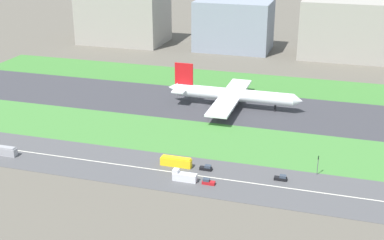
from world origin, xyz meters
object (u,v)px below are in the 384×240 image
car_0 (208,182)px  fuel_tank_west (228,25)px  airliner (231,95)px  truck_0 (184,177)px  terminal_building (124,16)px  car_2 (206,168)px  office_tower (349,29)px  hangar_building (234,25)px  bus_0 (176,162)px  bus_1 (3,151)px  traffic_light (318,164)px  car_1 (281,178)px

car_0 → fuel_tank_west: 242.06m
airliner → truck_0: airliner is taller
terminal_building → fuel_tank_west: 80.71m
airliner → terminal_building: size_ratio=1.10×
car_2 → car_0: size_ratio=1.00×
office_tower → fuel_tank_west: office_tower is taller
hangar_building → office_tower: (74.44, 0.00, 1.69)m
bus_0 → bus_1: 67.22m
car_2 → traffic_light: (38.35, 7.99, 3.37)m
car_2 → office_tower: office_tower is taller
fuel_tank_west → truck_0: bearing=-80.4°
office_tower → car_2: bearing=-103.4°
airliner → traffic_light: (45.01, -60.01, -1.94)m
car_0 → fuel_tank_west: fuel_tank_west is taller
bus_1 → hangar_building: (46.94, 192.00, 14.79)m
truck_0 → terminal_building: 220.12m
terminal_building → office_tower: bearing=0.0°
truck_0 → hangar_building: (-25.77, 192.00, 14.93)m
fuel_tank_west → car_1: bearing=-72.4°
car_2 → airliner: bearing=95.6°
bus_1 → car_2: 78.55m
truck_0 → hangar_building: size_ratio=0.17×
car_2 → traffic_light: 39.32m
truck_0 → office_tower: bearing=-104.2°
traffic_light → bus_0: bearing=-170.9°
bus_1 → fuel_tank_west: bearing=-97.8°
traffic_light → bus_1: bearing=-171.2°
airliner → car_0: 78.82m
car_0 → terminal_building: bearing=-59.1°
traffic_light → truck_0: bearing=-157.6°
car_1 → traffic_light: (11.56, 7.99, 3.37)m
truck_0 → fuel_tank_west: 240.46m
bus_0 → hangar_building: 183.64m
traffic_light → hangar_building: size_ratio=0.14×
traffic_light → office_tower: office_tower is taller
truck_0 → bus_0: 11.79m
bus_1 → car_1: size_ratio=2.64×
bus_1 → fuel_tank_west: (32.48, 237.00, 5.84)m
airliner → bus_0: airliner is taller
office_tower → bus_1: bearing=-122.3°
office_tower → fuel_tank_west: (-88.89, 45.00, -10.63)m
bus_1 → traffic_light: traffic_light is taller
car_0 → terminal_building: terminal_building is taller
car_0 → traffic_light: 39.51m
bus_1 → office_tower: 227.74m
truck_0 → car_1: (31.99, 10.00, -0.75)m
terminal_building → airliner: bearing=-47.4°
bus_0 → car_0: bearing=-34.1°
bus_0 → office_tower: size_ratio=0.20×
car_2 → car_0: same height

